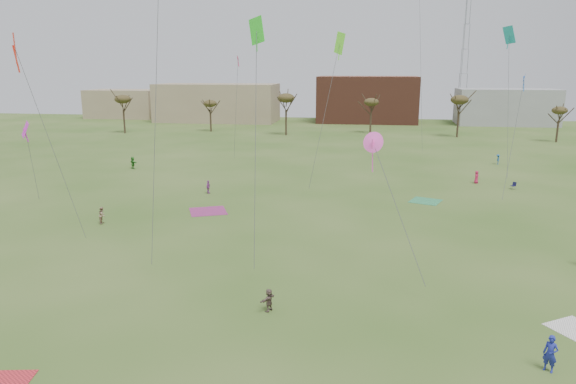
# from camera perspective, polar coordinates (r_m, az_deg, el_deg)

# --- Properties ---
(ground) EXTENTS (260.00, 260.00, 0.00)m
(ground) POSITION_cam_1_polar(r_m,az_deg,el_deg) (28.66, -3.77, -16.37)
(ground) COLOR #32551A
(ground) RESTS_ON ground
(flyer_near_right) EXTENTS (0.80, 0.75, 1.84)m
(flyer_near_right) POSITION_cam_1_polar(r_m,az_deg,el_deg) (29.01, 26.51, -15.38)
(flyer_near_right) COLOR navy
(flyer_near_right) RESTS_ON ground
(spectator_fore_b) EXTENTS (0.72, 0.86, 1.58)m
(spectator_fore_b) POSITION_cam_1_polar(r_m,az_deg,el_deg) (52.03, -19.45, -2.39)
(spectator_fore_b) COLOR #A17E66
(spectator_fore_b) RESTS_ON ground
(spectator_fore_c) EXTENTS (0.95, 1.35, 1.40)m
(spectator_fore_c) POSITION_cam_1_polar(r_m,az_deg,el_deg) (32.01, -2.08, -11.60)
(spectator_fore_c) COLOR brown
(spectator_fore_c) RESTS_ON ground
(spectator_mid_d) EXTENTS (0.47, 0.93, 1.53)m
(spectator_mid_d) POSITION_cam_1_polar(r_m,az_deg,el_deg) (61.50, -8.62, 0.54)
(spectator_mid_d) COLOR #A143A2
(spectator_mid_d) RESTS_ON ground
(flyer_far_a) EXTENTS (1.63, 1.37, 1.76)m
(flyer_far_a) POSITION_cam_1_polar(r_m,az_deg,el_deg) (79.01, -16.43, 3.05)
(flyer_far_a) COLOR #327F2A
(flyer_far_a) RESTS_ON ground
(flyer_far_b) EXTENTS (0.80, 0.92, 1.59)m
(flyer_far_b) POSITION_cam_1_polar(r_m,az_deg,el_deg) (70.30, 19.71, 1.53)
(flyer_far_b) COLOR #C3214F
(flyer_far_b) RESTS_ON ground
(flyer_far_c) EXTENTS (0.62, 1.01, 1.52)m
(flyer_far_c) POSITION_cam_1_polar(r_m,az_deg,el_deg) (85.45, 21.75, 3.30)
(flyer_far_c) COLOR #1F548F
(flyer_far_c) RESTS_ON ground
(blanket_cream) EXTENTS (3.45, 3.45, 0.03)m
(blanket_cream) POSITION_cam_1_polar(r_m,az_deg,el_deg) (34.22, 28.73, -12.91)
(blanket_cream) COLOR white
(blanket_cream) RESTS_ON ground
(blanket_plum) EXTENTS (4.68, 4.68, 0.03)m
(blanket_plum) POSITION_cam_1_polar(r_m,az_deg,el_deg) (54.02, -8.64, -2.07)
(blanket_plum) COLOR #982E6F
(blanket_plum) RESTS_ON ground
(blanket_olive) EXTENTS (3.96, 3.96, 0.03)m
(blanket_olive) POSITION_cam_1_polar(r_m,az_deg,el_deg) (59.36, 14.64, -0.96)
(blanket_olive) COLOR #35925A
(blanket_olive) RESTS_ON ground
(camp_chair_right) EXTENTS (0.74, 0.73, 0.87)m
(camp_chair_right) POSITION_cam_1_polar(r_m,az_deg,el_deg) (68.52, 23.15, 0.48)
(camp_chair_right) COLOR #16163D
(camp_chair_right) RESTS_ON ground
(tree_line) EXTENTS (117.44, 49.32, 8.91)m
(tree_line) POSITION_cam_1_polar(r_m,az_deg,el_deg) (103.99, 4.08, 9.34)
(tree_line) COLOR #3A2B1E
(tree_line) RESTS_ON ground
(building_tan) EXTENTS (32.00, 14.00, 10.00)m
(building_tan) POSITION_cam_1_polar(r_m,az_deg,el_deg) (145.36, -7.65, 9.55)
(building_tan) COLOR #937F60
(building_tan) RESTS_ON ground
(building_brick) EXTENTS (26.00, 16.00, 12.00)m
(building_brick) POSITION_cam_1_polar(r_m,az_deg,el_deg) (144.52, 8.57, 9.89)
(building_brick) COLOR brown
(building_brick) RESTS_ON ground
(building_grey) EXTENTS (24.00, 12.00, 9.00)m
(building_grey) POSITION_cam_1_polar(r_m,az_deg,el_deg) (146.73, 22.49, 8.51)
(building_grey) COLOR gray
(building_grey) RESTS_ON ground
(building_tan_west) EXTENTS (20.00, 12.00, 8.00)m
(building_tan_west) POSITION_cam_1_polar(r_m,az_deg,el_deg) (162.72, -17.27, 9.11)
(building_tan_west) COLOR #937F60
(building_tan_west) RESTS_ON ground
(radio_tower) EXTENTS (1.51, 1.72, 41.00)m
(radio_tower) POSITION_cam_1_polar(r_m,az_deg,el_deg) (151.37, 18.57, 14.52)
(radio_tower) COLOR #9EA3A8
(radio_tower) RESTS_ON ground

